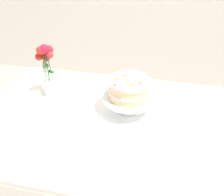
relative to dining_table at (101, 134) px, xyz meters
The scene contains 5 objects.
dining_table is the anchor object (origin of this frame).
linen_napkin 0.20m from the dining_table, 40.97° to the left, with size 0.32×0.32×0.00m, color white.
cake_stand 0.25m from the dining_table, 40.97° to the left, with size 0.29×0.29×0.10m.
layer_cake 0.30m from the dining_table, 40.96° to the left, with size 0.23×0.23×0.11m.
flower_vase 0.50m from the dining_table, 152.57° to the left, with size 0.11×0.10×0.34m.
Camera 1 is at (0.29, -1.05, 1.57)m, focal length 39.53 mm.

